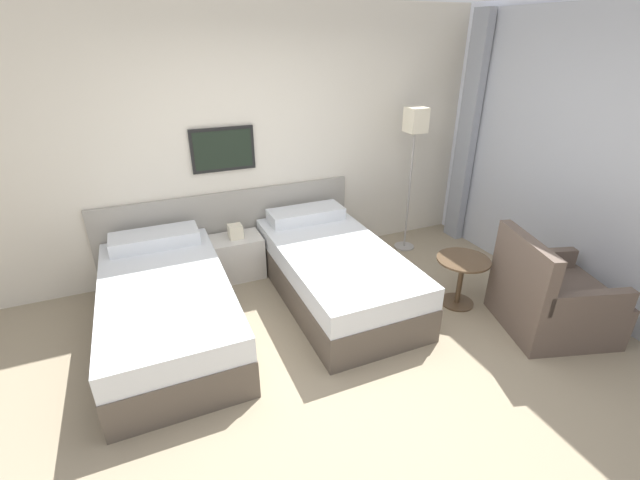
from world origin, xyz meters
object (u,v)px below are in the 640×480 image
Objects in this scene: bed_near_window at (334,271)px; side_table at (462,272)px; armchair at (551,301)px; nightstand at (238,256)px; bed_near_door at (168,307)px; floor_lamp at (414,136)px.

side_table is (1.04, -0.61, 0.07)m from bed_near_window.
nightstand is at bearing 66.17° from armchair.
bed_near_door is at bearing 180.00° from bed_near_window.
bed_near_window is 1.92× the size of armchair.
nightstand is at bearing 143.09° from side_table.
bed_near_door is 1.20× the size of floor_lamp.
bed_near_door is 3.33m from armchair.
floor_lamp is at bearing 26.82° from bed_near_window.
nightstand is 1.21× the size of side_table.
floor_lamp is 1.61× the size of armchair.
bed_near_door is at bearing -135.90° from nightstand.
floor_lamp reaches higher than armchair.
nightstand is (-0.79, 0.76, -0.04)m from bed_near_window.
bed_near_window is 1.95m from armchair.
armchair is at bearing -40.68° from nightstand.
side_table is at bearing 55.00° from armchair.
armchair is (1.52, -1.22, -0.00)m from bed_near_window.
side_table is at bearing -30.40° from bed_near_window.
bed_near_door is at bearing 166.82° from side_table.
armchair reaches higher than bed_near_door.
armchair is at bearing -21.56° from bed_near_door.
floor_lamp is (2.04, -0.13, 1.13)m from nightstand.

